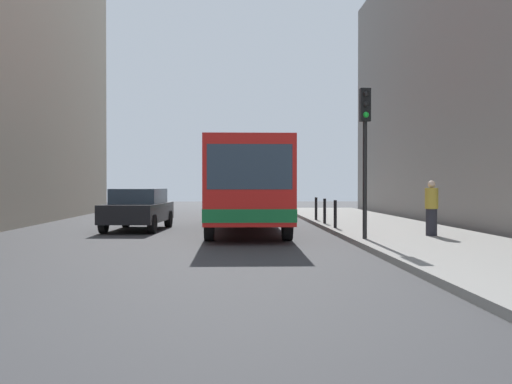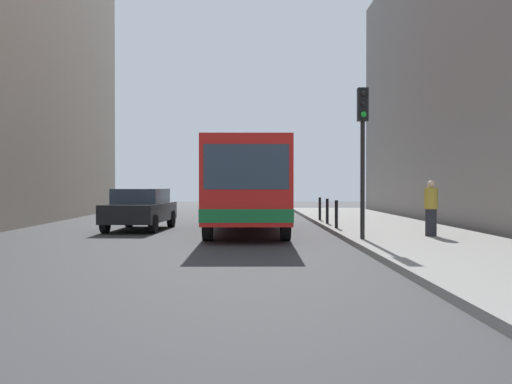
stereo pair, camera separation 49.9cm
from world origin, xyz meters
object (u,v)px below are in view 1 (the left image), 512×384
bus (246,182)px  pedestrian_near_signal (431,208)px  bollard_mid (325,211)px  bollard_near (335,214)px  car_beside_bus (138,208)px  bollard_far (316,209)px  traffic_light (365,134)px

bus → pedestrian_near_signal: bus is taller
bollard_mid → bollard_near: bearing=-90.0°
car_beside_bus → bollard_mid: 6.97m
bollard_far → bollard_mid: bearing=-90.0°
car_beside_bus → traffic_light: bearing=146.4°
traffic_light → pedestrian_near_signal: 3.11m
pedestrian_near_signal → traffic_light: bearing=72.6°
bollard_mid → pedestrian_near_signal: 6.05m
bus → bollard_near: (3.04, -1.02, -1.10)m
bollard_near → bollard_mid: 2.36m
bus → pedestrian_near_signal: bearing=141.2°
traffic_light → bollard_mid: (-0.10, 6.52, -2.38)m
bus → bollard_near: 3.39m
bollard_near → traffic_light: bearing=-88.6°
traffic_light → car_beside_bus: bearing=142.1°
bollard_far → car_beside_bus: bearing=-153.3°
car_beside_bus → bollard_near: 6.99m
bus → pedestrian_near_signal: 6.84m
car_beside_bus → pedestrian_near_signal: size_ratio=2.83×
bollard_near → pedestrian_near_signal: pedestrian_near_signal is taller
bollard_far → pedestrian_near_signal: size_ratio=0.60×
bollard_near → bollard_mid: same height
car_beside_bus → bus: bearing=-179.4°
traffic_light → bollard_far: size_ratio=4.32×
traffic_light → bollard_near: bearing=91.4°
bollard_far → pedestrian_near_signal: 8.29m
traffic_light → bollard_near: traffic_light is taller
bus → bollard_mid: bearing=-156.0°
bollard_mid → bollard_far: bearing=90.0°
bus → car_beside_bus: 3.96m
bus → bollard_far: 4.91m
pedestrian_near_signal → car_beside_bus: bearing=23.4°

